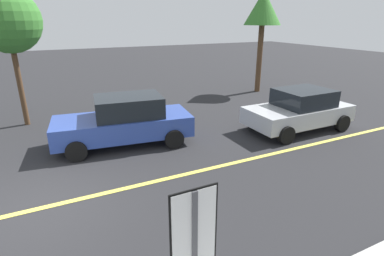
# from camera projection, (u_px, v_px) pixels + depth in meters

# --- Properties ---
(ground_plane) EXTENTS (80.00, 80.00, 0.00)m
(ground_plane) POSITION_uv_depth(u_px,v_px,m) (36.00, 210.00, 6.85)
(ground_plane) COLOR #262628
(lane_marking_centre) EXTENTS (28.00, 0.16, 0.01)m
(lane_marking_centre) POSITION_uv_depth(u_px,v_px,m) (161.00, 180.00, 8.08)
(lane_marking_centre) COLOR #E0D14C
(speed_limit_sign) EXTENTS (0.54, 0.06, 2.52)m
(speed_limit_sign) POSITION_uv_depth(u_px,v_px,m) (194.00, 251.00, 3.20)
(speed_limit_sign) COLOR #4C4C51
(speed_limit_sign) RESTS_ON ground_plane
(car_silver_approaching) EXTENTS (4.11, 2.08, 1.56)m
(car_silver_approaching) POSITION_uv_depth(u_px,v_px,m) (299.00, 110.00, 11.56)
(car_silver_approaching) COLOR #B7BABF
(car_silver_approaching) RESTS_ON ground_plane
(car_blue_behind_van) EXTENTS (4.67, 2.44, 1.67)m
(car_blue_behind_van) POSITION_uv_depth(u_px,v_px,m) (125.00, 121.00, 10.17)
(car_blue_behind_van) COLOR #2D479E
(car_blue_behind_van) RESTS_ON ground_plane
(tree_left_verge) EXTENTS (2.03, 2.03, 5.53)m
(tree_left_verge) POSITION_uv_depth(u_px,v_px,m) (263.00, 10.00, 16.45)
(tree_left_verge) COLOR #513823
(tree_left_verge) RESTS_ON ground_plane
(tree_centre_verge) EXTENTS (2.36, 2.36, 5.18)m
(tree_centre_verge) POSITION_uv_depth(u_px,v_px,m) (7.00, 21.00, 11.00)
(tree_centre_verge) COLOR #513823
(tree_centre_verge) RESTS_ON ground_plane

